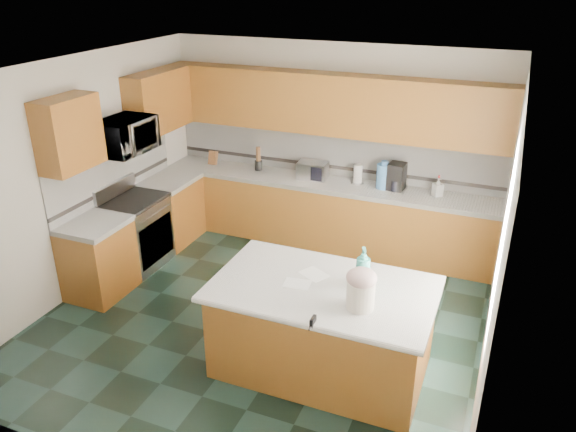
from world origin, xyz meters
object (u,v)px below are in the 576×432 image
at_px(treat_jar, 361,295).
at_px(knife_block, 213,158).
at_px(island_top, 323,289).
at_px(soap_bottle_island, 363,267).
at_px(toaster_oven, 313,170).
at_px(island_base, 322,331).
at_px(coffee_maker, 397,176).

xyz_separation_m(treat_jar, knife_block, (-2.99, 2.81, -0.03)).
relative_size(island_top, knife_block, 10.22).
bearing_deg(soap_bottle_island, island_top, 179.87).
distance_m(soap_bottle_island, toaster_oven, 2.82).
bearing_deg(island_base, knife_block, 134.80).
relative_size(island_base, knife_block, 9.72).
distance_m(island_base, island_top, 0.46).
xyz_separation_m(treat_jar, toaster_oven, (-1.45, 2.81, -0.01)).
bearing_deg(treat_jar, soap_bottle_island, 117.62).
bearing_deg(toaster_oven, island_top, -71.73).
height_order(toaster_oven, coffee_maker, coffee_maker).
bearing_deg(soap_bottle_island, coffee_maker, 72.75).
xyz_separation_m(island_base, island_top, (0.00, 0.00, 0.46)).
bearing_deg(island_top, toaster_oven, 111.95).
bearing_deg(coffee_maker, toaster_oven, -173.90).
bearing_deg(toaster_oven, island_base, -71.73).
bearing_deg(island_base, soap_bottle_island, 22.42).
xyz_separation_m(treat_jar, soap_bottle_island, (-0.08, 0.35, 0.07)).
bearing_deg(soap_bottle_island, toaster_oven, 96.49).
xyz_separation_m(soap_bottle_island, toaster_oven, (-1.37, 2.47, -0.08)).
relative_size(treat_jar, soap_bottle_island, 0.65).
distance_m(knife_block, coffee_maker, 2.68).
bearing_deg(island_base, toaster_oven, 111.95).
bearing_deg(soap_bottle_island, island_base, 179.87).
distance_m(treat_jar, coffee_maker, 2.86).
xyz_separation_m(soap_bottle_island, coffee_maker, (-0.24, 2.50, -0.02)).
bearing_deg(soap_bottle_island, treat_jar, -100.08).
distance_m(island_top, coffee_maker, 2.64).
xyz_separation_m(island_top, soap_bottle_island, (0.32, 0.13, 0.22)).
bearing_deg(coffee_maker, knife_block, -174.76).
height_order(island_top, soap_bottle_island, soap_bottle_island).
bearing_deg(island_top, island_base, 179.91).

